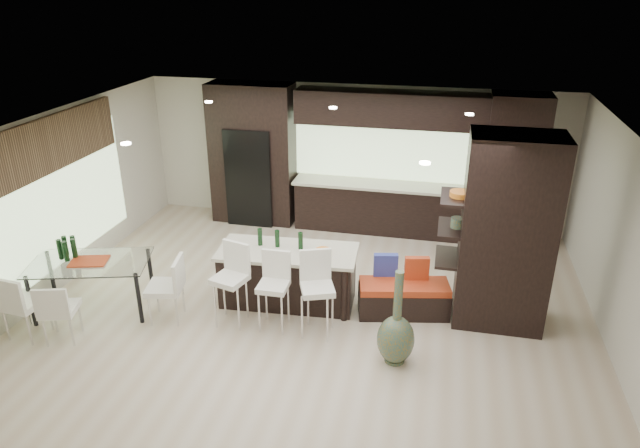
% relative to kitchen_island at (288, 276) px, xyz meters
% --- Properties ---
extents(ground, '(8.00, 8.00, 0.00)m').
position_rel_kitchen_island_xyz_m(ground, '(0.41, -0.25, -0.42)').
color(ground, '#C1AD93').
rests_on(ground, ground).
extents(back_wall, '(8.00, 0.02, 2.70)m').
position_rel_kitchen_island_xyz_m(back_wall, '(0.41, 3.25, 0.93)').
color(back_wall, beige).
rests_on(back_wall, ground).
extents(left_wall, '(0.02, 7.00, 2.70)m').
position_rel_kitchen_island_xyz_m(left_wall, '(-3.59, -0.25, 0.93)').
color(left_wall, beige).
rests_on(left_wall, ground).
extents(right_wall, '(0.02, 7.00, 2.70)m').
position_rel_kitchen_island_xyz_m(right_wall, '(4.41, -0.25, 0.93)').
color(right_wall, beige).
rests_on(right_wall, ground).
extents(ceiling, '(8.00, 7.00, 0.02)m').
position_rel_kitchen_island_xyz_m(ceiling, '(0.41, -0.25, 2.28)').
color(ceiling, white).
rests_on(ceiling, ground).
extents(window_left, '(0.04, 3.20, 1.90)m').
position_rel_kitchen_island_xyz_m(window_left, '(-3.55, -0.05, 0.93)').
color(window_left, '#B2D199').
rests_on(window_left, left_wall).
extents(window_back, '(3.40, 0.04, 1.20)m').
position_rel_kitchen_island_xyz_m(window_back, '(1.01, 3.21, 1.13)').
color(window_back, '#B2D199').
rests_on(window_back, back_wall).
extents(stone_accent, '(0.08, 3.00, 0.80)m').
position_rel_kitchen_island_xyz_m(stone_accent, '(-3.52, -0.05, 1.83)').
color(stone_accent, brown).
rests_on(stone_accent, left_wall).
extents(ceiling_spots, '(4.00, 3.00, 0.02)m').
position_rel_kitchen_island_xyz_m(ceiling_spots, '(0.41, -0.00, 2.26)').
color(ceiling_spots, white).
rests_on(ceiling_spots, ceiling).
extents(back_cabinetry, '(6.80, 0.68, 2.70)m').
position_rel_kitchen_island_xyz_m(back_cabinetry, '(0.91, 2.92, 0.93)').
color(back_cabinetry, black).
rests_on(back_cabinetry, ground).
extents(refrigerator, '(0.90, 0.68, 1.90)m').
position_rel_kitchen_island_xyz_m(refrigerator, '(-1.49, 2.87, 0.53)').
color(refrigerator, black).
rests_on(refrigerator, ground).
extents(partition_column, '(1.20, 0.80, 2.70)m').
position_rel_kitchen_island_xyz_m(partition_column, '(3.01, 0.15, 0.93)').
color(partition_column, black).
rests_on(partition_column, ground).
extents(kitchen_island, '(2.06, 1.00, 0.84)m').
position_rel_kitchen_island_xyz_m(kitchen_island, '(0.00, 0.00, 0.00)').
color(kitchen_island, black).
rests_on(kitchen_island, ground).
extents(stool_left, '(0.52, 0.52, 0.95)m').
position_rel_kitchen_island_xyz_m(stool_left, '(-0.62, -0.74, 0.06)').
color(stool_left, white).
rests_on(stool_left, ground).
extents(stool_mid, '(0.40, 0.40, 0.90)m').
position_rel_kitchen_island_xyz_m(stool_mid, '(0.00, -0.73, 0.03)').
color(stool_mid, white).
rests_on(stool_mid, ground).
extents(stool_right, '(0.55, 0.55, 0.96)m').
position_rel_kitchen_island_xyz_m(stool_right, '(0.62, -0.74, 0.06)').
color(stool_right, white).
rests_on(stool_right, ground).
extents(bench, '(1.36, 0.74, 0.49)m').
position_rel_kitchen_island_xyz_m(bench, '(1.71, 0.02, -0.17)').
color(bench, black).
rests_on(bench, ground).
extents(floor_vase, '(0.50, 0.50, 1.28)m').
position_rel_kitchen_island_xyz_m(floor_vase, '(1.71, -1.12, 0.22)').
color(floor_vase, '#48563E').
rests_on(floor_vase, ground).
extents(dining_table, '(1.82, 1.32, 0.78)m').
position_rel_kitchen_island_xyz_m(dining_table, '(-2.68, -0.86, -0.03)').
color(dining_table, white).
rests_on(dining_table, ground).
extents(chair_near, '(0.54, 0.54, 0.81)m').
position_rel_kitchen_island_xyz_m(chair_near, '(-2.68, -1.61, -0.01)').
color(chair_near, white).
rests_on(chair_near, ground).
extents(chair_far, '(0.53, 0.53, 0.89)m').
position_rel_kitchen_island_xyz_m(chair_far, '(-3.19, -1.64, 0.03)').
color(chair_far, white).
rests_on(chair_far, ground).
extents(chair_end, '(0.56, 0.56, 0.88)m').
position_rel_kitchen_island_xyz_m(chair_end, '(-1.55, -0.86, 0.02)').
color(chair_end, white).
rests_on(chair_end, ground).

